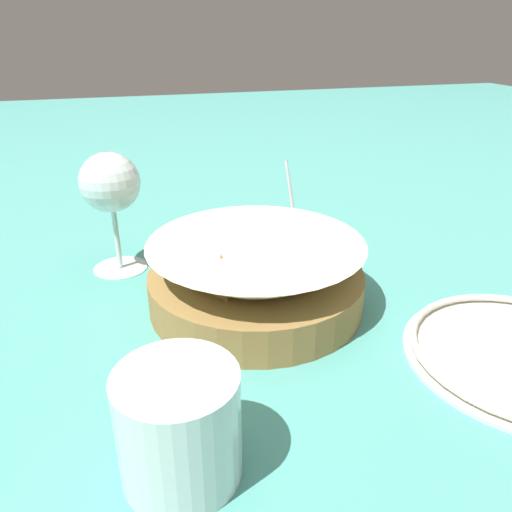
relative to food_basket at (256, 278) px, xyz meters
The scene contains 5 objects.
ground_plane 0.06m from the food_basket, 129.65° to the left, with size 4.00×4.00×0.00m, color teal.
food_basket is the anchor object (origin of this frame).
sauce_cup 0.22m from the food_basket, 31.92° to the right, with size 0.07×0.06×0.12m.
wine_glass 0.23m from the food_basket, 46.11° to the left, with size 0.08×0.08×0.16m.
beer_mug 0.26m from the food_basket, 150.53° to the left, with size 0.13×0.09×0.09m.
Camera 1 is at (-0.48, 0.12, 0.31)m, focal length 35.00 mm.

